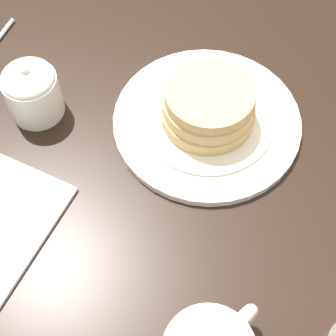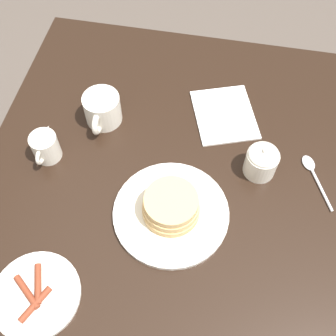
% 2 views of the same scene
% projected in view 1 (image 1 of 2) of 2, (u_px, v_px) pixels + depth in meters
% --- Properties ---
extents(ground_plane, '(8.00, 8.00, 0.00)m').
position_uv_depth(ground_plane, '(187.00, 264.00, 1.41)').
color(ground_plane, '#51473F').
extents(dining_table, '(1.31, 1.08, 0.74)m').
position_uv_depth(dining_table, '(199.00, 129.00, 0.87)').
color(dining_table, black).
rests_on(dining_table, ground_plane).
extents(pancake_plate, '(0.27, 0.27, 0.07)m').
position_uv_depth(pancake_plate, '(208.00, 113.00, 0.72)').
color(pancake_plate, white).
rests_on(pancake_plate, dining_table).
extents(sugar_bowl, '(0.08, 0.08, 0.09)m').
position_uv_depth(sugar_bowl, '(32.00, 91.00, 0.72)').
color(sugar_bowl, silver).
rests_on(sugar_bowl, dining_table).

